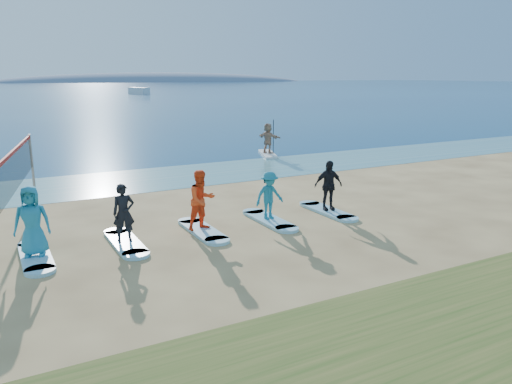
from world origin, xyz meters
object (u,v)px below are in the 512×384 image
paddleboard (268,154)px  student_4 (328,185)px  student_0 (32,221)px  paddleboarder (268,138)px  surfboard_0 (36,257)px  student_2 (202,200)px  student_1 (124,213)px  surfboard_1 (126,243)px  volleyball_net (10,177)px  student_3 (269,195)px  boat_offshore_b (139,94)px  surfboard_4 (327,211)px  surfboard_2 (202,230)px  surfboard_3 (269,220)px

paddleboard → student_4: (-4.27, -11.45, 0.86)m
student_0 → paddleboarder: bearing=55.5°
paddleboard → surfboard_0: (-13.23, -11.45, -0.01)m
student_2 → student_4: student_2 is taller
paddleboard → student_1: bearing=-112.6°
paddleboarder → surfboard_1: (-10.99, -11.45, -0.92)m
volleyball_net → surfboard_0: (0.34, -1.13, -1.86)m
student_2 → paddleboard: bearing=42.4°
student_3 → boat_offshore_b: bearing=72.9°
boat_offshore_b → student_3: bearing=-122.8°
student_1 → student_3: student_1 is taller
paddleboard → student_0: bearing=-117.9°
paddleboard → student_3: bearing=-98.4°
volleyball_net → boat_offshore_b: (31.76, 102.08, -1.90)m
student_2 → surfboard_4: student_2 is taller
surfboard_1 → student_4: size_ratio=1.33×
paddleboard → surfboard_0: 17.49m
paddleboarder → surfboard_4: size_ratio=0.77×
student_3 → paddleboard: bearing=56.7°
surfboard_2 → surfboard_4: same height
boat_offshore_b → student_1: (-29.18, -103.21, 0.88)m
student_3 → surfboard_1: bearing=176.3°
student_0 → student_1: student_0 is taller
student_1 → surfboard_4: 6.77m
student_3 → paddleboarder: bearing=56.7°
surfboard_3 → surfboard_4: 2.24m
surfboard_0 → student_4: bearing=0.0°
boat_offshore_b → surfboard_3: 106.12m
volleyball_net → surfboard_4: 9.55m
paddleboard → surfboard_4: (-4.27, -11.45, -0.01)m
paddleboarder → surfboard_4: paddleboarder is taller
student_3 → student_4: 2.24m
volleyball_net → paddleboard: (13.57, 10.32, -1.84)m
surfboard_0 → surfboard_3: (6.72, 0.00, 0.00)m
paddleboard → student_2: bearing=-106.2°
boat_offshore_b → student_0: (-31.42, -103.21, 0.97)m
surfboard_2 → student_4: (4.48, 0.00, 0.87)m
volleyball_net → student_4: (9.30, -1.13, -0.99)m
surfboard_0 → student_3: size_ratio=1.47×
boat_offshore_b → student_4: size_ratio=3.64×
surfboard_4 → paddleboard: bearing=69.5°
boat_offshore_b → student_2: 106.67m
student_1 → student_3: size_ratio=1.05×
volleyball_net → student_3: bearing=-9.1°
surfboard_1 → paddleboarder: bearing=46.2°
paddleboard → student_0: (-13.23, -11.45, 0.91)m
student_1 → surfboard_4: (6.72, 0.00, -0.83)m
student_0 → student_1: (2.24, 0.00, -0.09)m
paddleboard → surfboard_3: paddleboard is taller
paddleboard → surfboard_2: (-8.75, -11.45, -0.01)m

